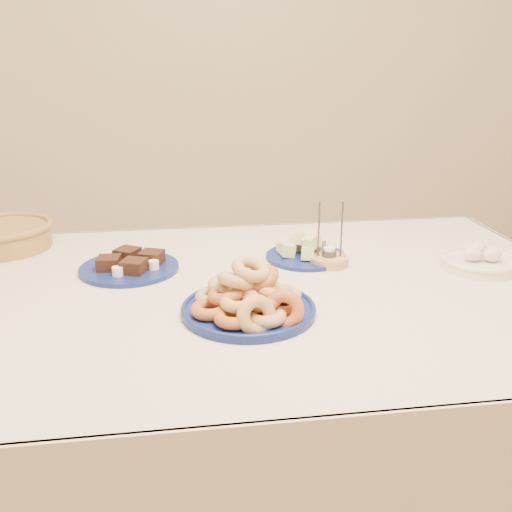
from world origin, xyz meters
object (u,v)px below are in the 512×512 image
(dining_table, at_px, (253,326))
(egg_bowl, at_px, (479,261))
(melon_plate, at_px, (303,250))
(candle_holder, at_px, (329,259))
(wicker_basket, at_px, (3,235))
(donut_platter, at_px, (250,300))
(brownie_plate, at_px, (130,265))

(dining_table, bearing_deg, egg_bowl, 4.15)
(dining_table, relative_size, egg_bowl, 8.42)
(melon_plate, relative_size, candle_holder, 1.66)
(dining_table, height_order, wicker_basket, wicker_basket)
(donut_platter, height_order, brownie_plate, donut_platter)
(donut_platter, distance_m, melon_plate, 0.41)
(egg_bowl, bearing_deg, brownie_plate, 172.57)
(dining_table, relative_size, candle_holder, 9.57)
(melon_plate, bearing_deg, dining_table, -130.82)
(donut_platter, distance_m, candle_holder, 0.39)
(donut_platter, xyz_separation_m, melon_plate, (0.20, 0.35, -0.01))
(donut_platter, relative_size, brownie_plate, 1.04)
(melon_plate, distance_m, brownie_plate, 0.48)
(donut_platter, distance_m, brownie_plate, 0.43)
(wicker_basket, bearing_deg, brownie_plate, -32.79)
(donut_platter, bearing_deg, brownie_plate, 131.14)
(dining_table, xyz_separation_m, wicker_basket, (-0.69, 0.41, 0.15))
(brownie_plate, height_order, candle_holder, candle_holder)
(donut_platter, bearing_deg, wicker_basket, 139.45)
(wicker_basket, bearing_deg, egg_bowl, -15.65)
(brownie_plate, bearing_deg, donut_platter, -48.86)
(candle_holder, bearing_deg, brownie_plate, 176.54)
(dining_table, height_order, egg_bowl, egg_bowl)
(egg_bowl, bearing_deg, dining_table, -175.85)
(egg_bowl, bearing_deg, candle_holder, 167.25)
(donut_platter, relative_size, candle_holder, 1.94)
(dining_table, relative_size, donut_platter, 4.93)
(brownie_plate, bearing_deg, melon_plate, 3.91)
(donut_platter, bearing_deg, candle_holder, 48.08)
(wicker_basket, relative_size, candle_holder, 1.95)
(donut_platter, xyz_separation_m, egg_bowl, (0.65, 0.20, -0.01))
(brownie_plate, relative_size, wicker_basket, 0.96)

